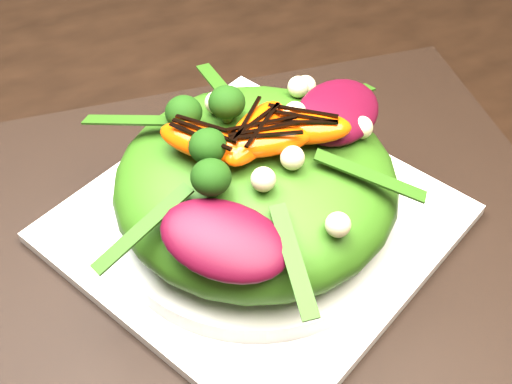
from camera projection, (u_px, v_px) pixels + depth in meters
name	position (u px, v px, depth m)	size (l,w,h in m)	color
placemat	(256.00, 229.00, 0.54)	(0.49, 0.37, 0.00)	black
plate_base	(256.00, 224.00, 0.53)	(0.26, 0.26, 0.01)	white
salad_bowl	(256.00, 213.00, 0.52)	(0.22, 0.22, 0.02)	silver
lettuce_mound	(256.00, 183.00, 0.50)	(0.21, 0.21, 0.07)	#305E11
radicchio_leaf	(338.00, 111.00, 0.50)	(0.08, 0.05, 0.02)	#3E0615
orange_segment	(248.00, 124.00, 0.48)	(0.07, 0.03, 0.02)	#FF3F04
broccoli_floret	(155.00, 153.00, 0.46)	(0.04, 0.04, 0.04)	black
macadamia_nut	(333.00, 167.00, 0.46)	(0.02, 0.02, 0.02)	#C7B28C
balsamic_drizzle	(248.00, 113.00, 0.47)	(0.05, 0.00, 0.00)	black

